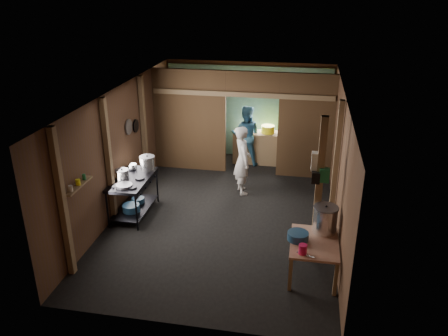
% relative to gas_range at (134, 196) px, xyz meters
% --- Properties ---
extents(floor, '(4.50, 7.00, 0.00)m').
position_rel_gas_range_xyz_m(floor, '(1.88, 0.44, -0.41)').
color(floor, black).
rests_on(floor, ground).
extents(ceiling, '(4.50, 7.00, 0.00)m').
position_rel_gas_range_xyz_m(ceiling, '(1.88, 0.44, 2.19)').
color(ceiling, '#2A2928').
rests_on(ceiling, ground).
extents(wall_back, '(4.50, 0.00, 2.60)m').
position_rel_gas_range_xyz_m(wall_back, '(1.88, 3.94, 0.89)').
color(wall_back, '#4E321B').
rests_on(wall_back, ground).
extents(wall_front, '(4.50, 0.00, 2.60)m').
position_rel_gas_range_xyz_m(wall_front, '(1.88, -3.06, 0.89)').
color(wall_front, '#4E321B').
rests_on(wall_front, ground).
extents(wall_left, '(0.00, 7.00, 2.60)m').
position_rel_gas_range_xyz_m(wall_left, '(-0.37, 0.44, 0.89)').
color(wall_left, '#4E321B').
rests_on(wall_left, ground).
extents(wall_right, '(0.00, 7.00, 2.60)m').
position_rel_gas_range_xyz_m(wall_right, '(4.13, 0.44, 0.89)').
color(wall_right, '#4E321B').
rests_on(wall_right, ground).
extents(partition_left, '(1.85, 0.10, 2.60)m').
position_rel_gas_range_xyz_m(partition_left, '(0.55, 2.64, 0.89)').
color(partition_left, '#533A1F').
rests_on(partition_left, floor).
extents(partition_right, '(1.35, 0.10, 2.60)m').
position_rel_gas_range_xyz_m(partition_right, '(3.46, 2.64, 0.89)').
color(partition_right, '#533A1F').
rests_on(partition_right, floor).
extents(partition_header, '(1.30, 0.10, 0.60)m').
position_rel_gas_range_xyz_m(partition_header, '(2.13, 2.64, 1.89)').
color(partition_header, '#533A1F').
rests_on(partition_header, wall_back).
extents(turquoise_panel, '(4.40, 0.06, 2.50)m').
position_rel_gas_range_xyz_m(turquoise_panel, '(1.88, 3.88, 0.84)').
color(turquoise_panel, '#6EA9A3').
rests_on(turquoise_panel, wall_back).
extents(back_counter, '(1.20, 0.50, 0.85)m').
position_rel_gas_range_xyz_m(back_counter, '(2.18, 3.39, 0.01)').
color(back_counter, brown).
rests_on(back_counter, floor).
extents(wall_clock, '(0.20, 0.03, 0.20)m').
position_rel_gas_range_xyz_m(wall_clock, '(2.13, 3.84, 1.49)').
color(wall_clock, silver).
rests_on(wall_clock, wall_back).
extents(post_left_a, '(0.10, 0.12, 2.60)m').
position_rel_gas_range_xyz_m(post_left_a, '(-0.30, -2.16, 0.89)').
color(post_left_a, brown).
rests_on(post_left_a, floor).
extents(post_left_b, '(0.10, 0.12, 2.60)m').
position_rel_gas_range_xyz_m(post_left_b, '(-0.30, -0.36, 0.89)').
color(post_left_b, brown).
rests_on(post_left_b, floor).
extents(post_left_c, '(0.10, 0.12, 2.60)m').
position_rel_gas_range_xyz_m(post_left_c, '(-0.30, 1.64, 0.89)').
color(post_left_c, brown).
rests_on(post_left_c, floor).
extents(post_right, '(0.10, 0.12, 2.60)m').
position_rel_gas_range_xyz_m(post_right, '(4.06, 0.24, 0.89)').
color(post_right, brown).
rests_on(post_right, floor).
extents(post_free, '(0.12, 0.12, 2.60)m').
position_rel_gas_range_xyz_m(post_free, '(3.73, -0.86, 0.89)').
color(post_free, brown).
rests_on(post_free, floor).
extents(cross_beam, '(4.40, 0.12, 0.12)m').
position_rel_gas_range_xyz_m(cross_beam, '(1.88, 2.59, 1.64)').
color(cross_beam, brown).
rests_on(cross_beam, wall_left).
extents(pan_lid_big, '(0.03, 0.34, 0.34)m').
position_rel_gas_range_xyz_m(pan_lid_big, '(-0.33, 0.84, 1.24)').
color(pan_lid_big, slate).
rests_on(pan_lid_big, wall_left).
extents(pan_lid_small, '(0.03, 0.30, 0.30)m').
position_rel_gas_range_xyz_m(pan_lid_small, '(-0.33, 1.24, 1.14)').
color(pan_lid_small, black).
rests_on(pan_lid_small, wall_left).
extents(wall_shelf, '(0.14, 0.80, 0.03)m').
position_rel_gas_range_xyz_m(wall_shelf, '(-0.27, -1.66, 0.99)').
color(wall_shelf, brown).
rests_on(wall_shelf, wall_left).
extents(jar_white, '(0.07, 0.07, 0.10)m').
position_rel_gas_range_xyz_m(jar_white, '(-0.27, -1.91, 1.05)').
color(jar_white, silver).
rests_on(jar_white, wall_shelf).
extents(jar_yellow, '(0.08, 0.08, 0.10)m').
position_rel_gas_range_xyz_m(jar_yellow, '(-0.27, -1.66, 1.05)').
color(jar_yellow, '#FCF71F').
rests_on(jar_yellow, wall_shelf).
extents(jar_green, '(0.06, 0.06, 0.10)m').
position_rel_gas_range_xyz_m(jar_green, '(-0.27, -1.44, 1.05)').
color(jar_green, '#1A6C3B').
rests_on(jar_green, wall_shelf).
extents(bag_white, '(0.22, 0.15, 0.32)m').
position_rel_gas_range_xyz_m(bag_white, '(3.68, -0.78, 1.37)').
color(bag_white, silver).
rests_on(bag_white, post_free).
extents(bag_green, '(0.16, 0.12, 0.24)m').
position_rel_gas_range_xyz_m(bag_green, '(3.80, -0.92, 1.19)').
color(bag_green, '#1A6C3B').
rests_on(bag_green, post_free).
extents(bag_black, '(0.14, 0.10, 0.20)m').
position_rel_gas_range_xyz_m(bag_black, '(3.66, -0.94, 1.14)').
color(bag_black, black).
rests_on(bag_black, post_free).
extents(gas_range, '(0.72, 1.40, 0.83)m').
position_rel_gas_range_xyz_m(gas_range, '(0.00, 0.00, 0.00)').
color(gas_range, black).
rests_on(gas_range, floor).
extents(prep_table, '(0.78, 1.07, 0.63)m').
position_rel_gas_range_xyz_m(prep_table, '(3.71, -1.47, -0.10)').
color(prep_table, '#A06651').
rests_on(prep_table, floor).
extents(stove_pot_large, '(0.39, 0.39, 0.33)m').
position_rel_gas_range_xyz_m(stove_pot_large, '(0.17, 0.49, 0.56)').
color(stove_pot_large, silver).
rests_on(stove_pot_large, gas_range).
extents(stove_pot_med, '(0.36, 0.36, 0.24)m').
position_rel_gas_range_xyz_m(stove_pot_med, '(-0.17, -0.08, 0.51)').
color(stove_pot_med, silver).
rests_on(stove_pot_med, gas_range).
extents(stove_saucepan, '(0.20, 0.20, 0.11)m').
position_rel_gas_range_xyz_m(stove_saucepan, '(-0.17, 0.48, 0.47)').
color(stove_saucepan, silver).
rests_on(stove_saucepan, gas_range).
extents(frying_pan, '(0.49, 0.62, 0.07)m').
position_rel_gas_range_xyz_m(frying_pan, '(0.00, -0.42, 0.44)').
color(frying_pan, slate).
rests_on(frying_pan, gas_range).
extents(blue_tub_front, '(0.36, 0.36, 0.15)m').
position_rel_gas_range_xyz_m(blue_tub_front, '(0.00, -0.18, -0.18)').
color(blue_tub_front, navy).
rests_on(blue_tub_front, gas_range).
extents(blue_tub_back, '(0.27, 0.27, 0.11)m').
position_rel_gas_range_xyz_m(blue_tub_back, '(0.00, 0.22, -0.20)').
color(blue_tub_back, navy).
rests_on(blue_tub_back, gas_range).
extents(stock_pot, '(0.44, 0.44, 0.49)m').
position_rel_gas_range_xyz_m(stock_pot, '(3.87, -1.11, 0.45)').
color(stock_pot, silver).
rests_on(stock_pot, prep_table).
extents(wash_basin, '(0.46, 0.46, 0.13)m').
position_rel_gas_range_xyz_m(wash_basin, '(3.44, -1.45, 0.29)').
color(wash_basin, navy).
rests_on(wash_basin, prep_table).
extents(pink_bucket, '(0.16, 0.16, 0.16)m').
position_rel_gas_range_xyz_m(pink_bucket, '(3.52, -1.85, 0.30)').
color(pink_bucket, '#CB1447').
rests_on(pink_bucket, prep_table).
extents(knife, '(0.29, 0.15, 0.01)m').
position_rel_gas_range_xyz_m(knife, '(3.57, -1.89, 0.23)').
color(knife, silver).
rests_on(knife, prep_table).
extents(yellow_tub, '(0.35, 0.35, 0.20)m').
position_rel_gas_range_xyz_m(yellow_tub, '(2.47, 3.39, 0.54)').
color(yellow_tub, '#FCF71F').
rests_on(yellow_tub, back_counter).
extents(cook, '(0.58, 0.69, 1.60)m').
position_rel_gas_range_xyz_m(cook, '(2.08, 1.46, 0.39)').
color(cook, silver).
rests_on(cook, floor).
extents(worker_back, '(0.78, 0.61, 1.60)m').
position_rel_gas_range_xyz_m(worker_back, '(1.91, 3.23, 0.39)').
color(worker_back, teal).
rests_on(worker_back, floor).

